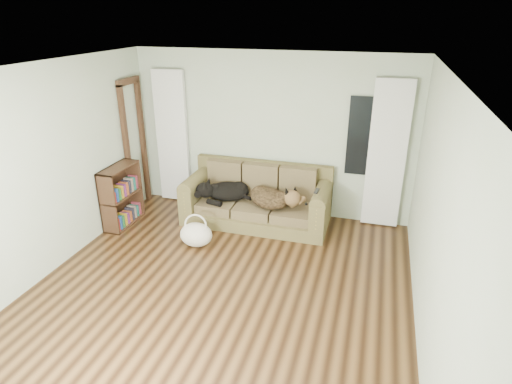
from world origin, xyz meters
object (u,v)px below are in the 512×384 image
(dog_shepherd, at_px, (272,198))
(bookshelf, at_px, (121,194))
(tote_bag, at_px, (196,235))
(dog_black_lab, at_px, (226,192))
(sofa, at_px, (256,196))

(dog_shepherd, height_order, bookshelf, bookshelf)
(tote_bag, bearing_deg, dog_shepherd, 43.85)
(dog_black_lab, bearing_deg, tote_bag, -109.29)
(tote_bag, distance_m, bookshelf, 1.46)
(bookshelf, bearing_deg, dog_shepherd, 7.83)
(dog_shepherd, height_order, tote_bag, dog_shepherd)
(sofa, distance_m, bookshelf, 2.10)
(dog_black_lab, bearing_deg, dog_shepherd, -16.33)
(tote_bag, bearing_deg, bookshelf, 166.80)
(sofa, bearing_deg, bookshelf, -162.38)
(dog_black_lab, distance_m, dog_shepherd, 0.77)
(sofa, height_order, tote_bag, sofa)
(dog_black_lab, xyz_separation_m, tote_bag, (-0.12, -0.92, -0.32))
(dog_black_lab, bearing_deg, bookshelf, -170.11)
(dog_black_lab, xyz_separation_m, dog_shepherd, (0.77, -0.06, 0.01))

